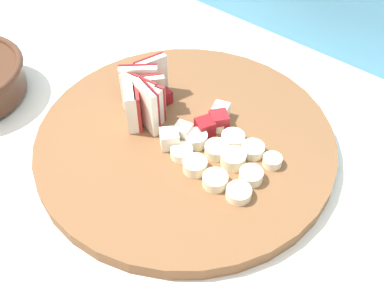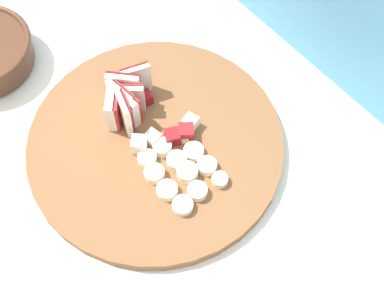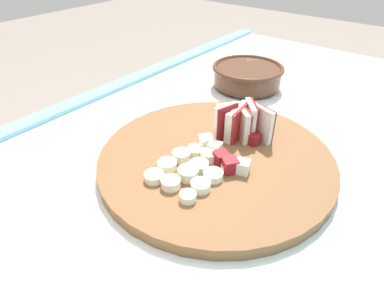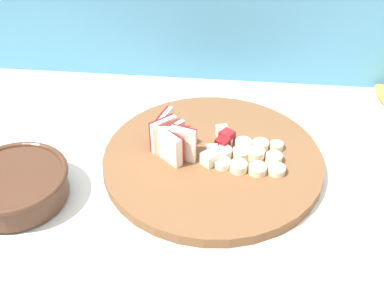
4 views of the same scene
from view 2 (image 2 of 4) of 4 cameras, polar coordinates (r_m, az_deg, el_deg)
ground at (r=1.60m, az=-3.57°, el=-15.53°), size 10.00×10.00×0.00m
tiled_countertop at (r=1.18m, az=-4.76°, el=-10.60°), size 1.37×0.66×0.88m
tile_backsplash at (r=1.12m, az=8.97°, el=3.51°), size 2.40×0.04×1.25m
cutting_board at (r=0.78m, az=-3.88°, el=0.71°), size 0.37×0.37×0.02m
apple_wedge_fan at (r=0.78m, az=-7.14°, el=5.43°), size 0.08×0.10×0.06m
apple_dice_pile at (r=0.77m, az=-2.92°, el=2.20°), size 0.11×0.11×0.02m
banana_slice_rows at (r=0.74m, az=-1.29°, el=-2.01°), size 0.11×0.10×0.02m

